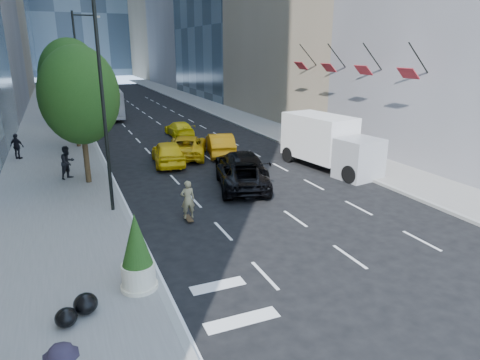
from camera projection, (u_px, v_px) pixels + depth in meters
name	position (u px, v px, depth m)	size (l,w,h in m)	color
ground	(276.00, 222.00, 18.98)	(160.00, 160.00, 0.00)	black
sidewalk_left	(53.00, 126.00, 42.00)	(6.00, 120.00, 0.15)	slate
sidewalk_right	(232.00, 115.00, 49.07)	(4.00, 120.00, 0.15)	slate
lamp_near	(106.00, 86.00, 18.42)	(2.13, 0.22, 10.00)	black
lamp_far	(80.00, 69.00, 34.26)	(2.13, 0.22, 10.00)	black
tree_near	(80.00, 96.00, 22.75)	(4.20, 4.20, 7.46)	#332213
tree_mid	(71.00, 77.00, 31.44)	(4.50, 4.50, 7.99)	#332213
tree_far	(66.00, 77.00, 43.08)	(3.90, 3.90, 6.92)	#332213
traffic_signal	(72.00, 76.00, 50.53)	(2.48, 0.53, 5.20)	black
facade_flags	(347.00, 66.00, 29.91)	(1.85, 13.30, 2.05)	black
skateboarder	(188.00, 202.00, 18.91)	(0.63, 0.42, 1.74)	olive
black_sedan_lincoln	(242.00, 175.00, 23.34)	(2.51, 5.44, 1.51)	black
black_sedan_mercedes	(241.00, 165.00, 25.12)	(2.32, 5.70, 1.65)	black
taxi_a	(168.00, 153.00, 28.11)	(1.90, 4.72, 1.61)	yellow
taxi_b	(220.00, 144.00, 30.63)	(1.69, 4.85, 1.60)	orange
taxi_c	(187.00, 146.00, 30.09)	(2.55, 5.52, 1.53)	#E3AC0B
taxi_d	(179.00, 129.00, 37.27)	(1.80, 4.42, 1.28)	yellow
city_bus	(106.00, 100.00, 48.34)	(2.94, 12.55, 3.49)	silver
box_truck	(329.00, 143.00, 26.96)	(3.57, 7.21, 3.30)	silver
pedestrian_a	(68.00, 162.00, 24.53)	(0.93, 0.73, 1.92)	black
pedestrian_b	(17.00, 146.00, 28.93)	(1.02, 0.43, 1.74)	black
planter_shrub	(137.00, 253.00, 13.15)	(1.05, 1.05, 2.51)	beige
garbage_bags	(78.00, 309.00, 11.93)	(1.18, 1.14, 0.58)	black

